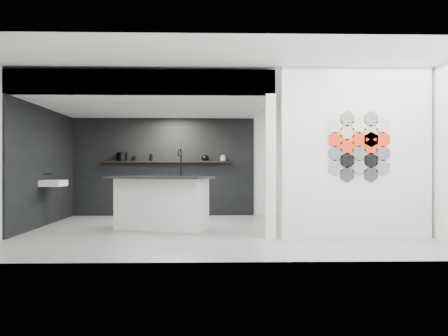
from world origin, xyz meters
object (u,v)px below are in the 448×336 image
stockpot (122,157)px  partition_panel (356,153)px  wall_basin (54,183)px  utensil_cup (134,158)px  glass_vase (223,158)px  kitchen_island (161,202)px  bottle_dark (151,157)px  kettle (205,158)px  glass_bowl (223,159)px

stockpot → partition_panel: bearing=-40.8°
partition_panel → wall_basin: bearing=161.8°
utensil_cup → glass_vase: bearing=0.0°
wall_basin → kitchen_island: size_ratio=0.29×
glass_vase → utensil_cup: size_ratio=1.23×
bottle_dark → utensil_cup: 0.40m
kitchen_island → glass_vase: size_ratio=14.81×
partition_panel → glass_vase: 4.39m
bottle_dark → wall_basin: bearing=-129.0°
kitchen_island → utensil_cup: bearing=128.9°
bottle_dark → partition_panel: bearing=-45.5°
wall_basin → kettle: size_ratio=3.56×
glass_bowl → glass_vase: bearing=0.0°
kitchen_island → glass_bowl: 3.04m
kettle → glass_bowl: kettle is taller
wall_basin → kitchen_island: (2.17, -0.59, -0.34)m
partition_panel → stockpot: (-4.49, 3.87, 0.02)m
kitchen_island → kettle: bearing=93.6°
wall_basin → utensil_cup: size_ratio=5.30×
kettle → kitchen_island: bearing=-100.6°
partition_panel → utensil_cup: (-4.20, 3.87, -0.02)m
wall_basin → bottle_dark: (1.67, 2.07, 0.55)m
bottle_dark → glass_vase: bearing=0.0°
glass_bowl → utensil_cup: size_ratio=1.14×
kettle → bottle_dark: bottle_dark is taller
stockpot → glass_vase: 2.41m
wall_basin → glass_bowl: size_ratio=4.64×
wall_basin → glass_vase: size_ratio=4.31×
bottle_dark → utensil_cup: (-0.40, 0.00, -0.02)m
stockpot → glass_vase: stockpot is taller
partition_panel → glass_bowl: (-2.08, 3.87, -0.03)m
partition_panel → kettle: size_ratio=16.60×
wall_basin → partition_panel: bearing=-18.2°
kettle → bottle_dark: size_ratio=1.04×
partition_panel → glass_vase: (-2.08, 3.87, -0.01)m
kitchen_island → bottle_dark: (-0.50, 2.65, 0.89)m
kettle → utensil_cup: (-1.69, 0.00, -0.02)m
wall_basin → glass_vase: bearing=31.3°
partition_panel → glass_vase: partition_panel is taller
stockpot → bottle_dark: 0.69m
wall_basin → utensil_cup: utensil_cup is taller
glass_bowl → kitchen_island: bearing=-114.7°
wall_basin → stockpot: (0.98, 2.07, 0.57)m
glass_bowl → bottle_dark: (-1.72, 0.00, 0.03)m
stockpot → kettle: stockpot is taller
kitchen_island → partition_panel: bearing=-0.1°
wall_basin → stockpot: 2.36m
partition_panel → utensil_cup: bearing=137.4°
bottle_dark → utensil_cup: size_ratio=1.43×
partition_panel → kettle: partition_panel is taller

